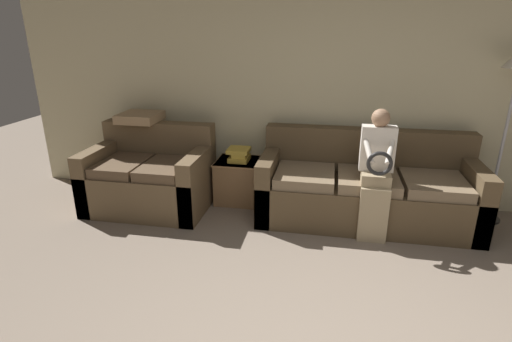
% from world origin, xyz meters
% --- Properties ---
extents(wall_back, '(7.90, 0.06, 2.55)m').
position_xyz_m(wall_back, '(0.00, 3.11, 1.27)').
color(wall_back, beige).
rests_on(wall_back, ground_plane).
extents(couch_main, '(2.25, 0.90, 0.93)m').
position_xyz_m(couch_main, '(0.23, 2.60, 0.33)').
color(couch_main, brown).
rests_on(couch_main, ground_plane).
extents(couch_side, '(1.33, 0.91, 0.93)m').
position_xyz_m(couch_side, '(-2.17, 2.47, 0.34)').
color(couch_side, brown).
rests_on(couch_side, ground_plane).
extents(child_left_seated, '(0.33, 0.38, 1.26)m').
position_xyz_m(child_left_seated, '(0.28, 2.23, 0.69)').
color(child_left_seated, tan).
rests_on(child_left_seated, ground_plane).
extents(side_shelf, '(0.55, 0.49, 0.51)m').
position_xyz_m(side_shelf, '(-1.20, 2.81, 0.26)').
color(side_shelf, olive).
rests_on(side_shelf, ground_plane).
extents(book_stack, '(0.25, 0.26, 0.15)m').
position_xyz_m(book_stack, '(-1.20, 2.81, 0.58)').
color(book_stack, gold).
rests_on(book_stack, side_shelf).
extents(throw_pillow, '(0.45, 0.45, 0.10)m').
position_xyz_m(throw_pillow, '(-2.39, 2.79, 0.98)').
color(throw_pillow, '#A38460').
rests_on(throw_pillow, couch_side).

